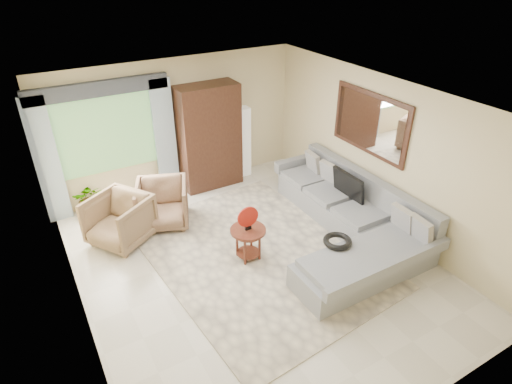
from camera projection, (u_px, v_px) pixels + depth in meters
ground at (253, 263)px, 6.73m from camera, size 6.00×6.00×0.00m
area_rug at (257, 255)px, 6.90m from camera, size 3.33×4.24×0.02m
sectional_sofa at (350, 222)px, 7.23m from camera, size 2.30×3.46×0.90m
tv_screen at (348, 185)px, 7.44m from camera, size 0.14×0.74×0.48m
garden_hose at (337, 241)px, 6.32m from camera, size 0.43×0.43×0.09m
coffee_table at (248, 243)px, 6.70m from camera, size 0.56×0.56×0.56m
red_disc at (248, 217)px, 6.45m from camera, size 0.34×0.05×0.34m
armchair_left at (120, 220)px, 7.04m from camera, size 1.25×1.24×0.83m
armchair_right at (163, 204)px, 7.51m from camera, size 1.13×1.14×0.81m
potted_plant at (89, 199)px, 7.87m from camera, size 0.63×0.57×0.59m
armoire at (209, 137)px, 8.48m from camera, size 1.20×0.55×2.10m
floor_lamp at (243, 142)px, 9.03m from camera, size 0.24×0.24×1.50m
window at (106, 135)px, 7.67m from camera, size 1.80×0.04×1.40m
curtain_left at (47, 162)px, 7.27m from camera, size 0.40×0.08×2.30m
curtain_right at (165, 138)px, 8.18m from camera, size 0.40×0.08×2.30m
valance at (98, 89)px, 7.19m from camera, size 2.40×0.12×0.26m
wall_mirror at (370, 123)px, 7.19m from camera, size 0.05×1.70×1.05m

